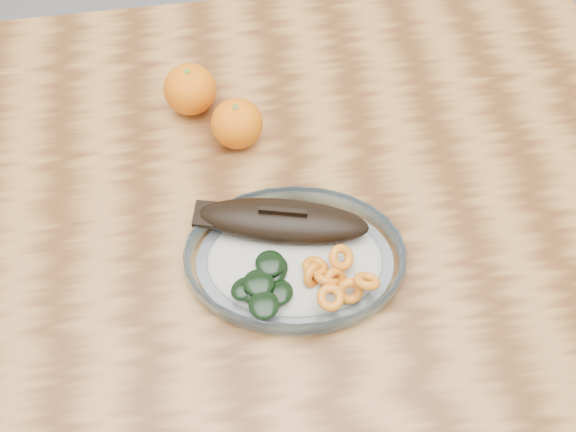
{
  "coord_description": "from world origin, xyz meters",
  "views": [
    {
      "loc": [
        0.02,
        -0.52,
        1.55
      ],
      "look_at": [
        0.08,
        -0.04,
        0.77
      ],
      "focal_mm": 45.0,
      "sensor_mm": 36.0,
      "label": 1
    }
  ],
  "objects_px": {
    "orange_left": "(190,89)",
    "orange_right": "(237,124)",
    "dining_table": "(226,246)",
    "plated_meal": "(294,256)"
  },
  "relations": [
    {
      "from": "orange_left",
      "to": "orange_right",
      "type": "distance_m",
      "value": 0.09
    },
    {
      "from": "orange_right",
      "to": "dining_table",
      "type": "bearing_deg",
      "value": -107.76
    },
    {
      "from": "orange_right",
      "to": "plated_meal",
      "type": "bearing_deg",
      "value": -76.72
    },
    {
      "from": "orange_left",
      "to": "orange_right",
      "type": "xyz_separation_m",
      "value": [
        0.06,
        -0.07,
        -0.0
      ]
    },
    {
      "from": "plated_meal",
      "to": "orange_left",
      "type": "height_order",
      "value": "plated_meal"
    },
    {
      "from": "plated_meal",
      "to": "orange_left",
      "type": "relative_size",
      "value": 7.5
    },
    {
      "from": "dining_table",
      "to": "plated_meal",
      "type": "bearing_deg",
      "value": -48.16
    },
    {
      "from": "orange_left",
      "to": "orange_right",
      "type": "relative_size",
      "value": 1.05
    },
    {
      "from": "dining_table",
      "to": "orange_right",
      "type": "relative_size",
      "value": 16.94
    },
    {
      "from": "plated_meal",
      "to": "orange_right",
      "type": "relative_size",
      "value": 7.85
    }
  ]
}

